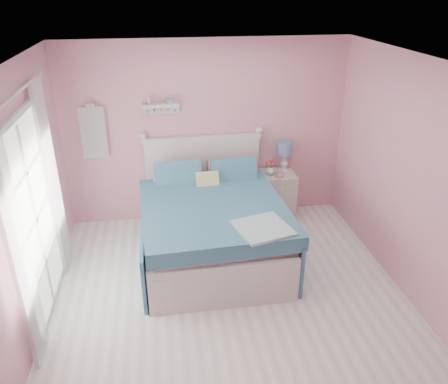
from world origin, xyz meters
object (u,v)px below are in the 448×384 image
object	(u,v)px
bed	(212,225)
vase	(270,169)
nightstand	(277,195)
teacup	(279,175)
table_lamp	(285,150)

from	to	relation	value
bed	vase	bearing A→B (deg)	37.78
nightstand	vase	size ratio (longest dim) A/B	4.78
vase	teacup	xyz separation A→B (m)	(0.10, -0.12, -0.04)
nightstand	vase	bearing A→B (deg)	-173.45
table_lamp	teacup	xyz separation A→B (m)	(-0.14, -0.25, -0.27)
nightstand	table_lamp	size ratio (longest dim) A/B	1.62
nightstand	teacup	world-z (taller)	teacup
teacup	bed	bearing A→B (deg)	-146.41
bed	table_lamp	size ratio (longest dim) A/B	5.05
bed	nightstand	size ratio (longest dim) A/B	3.11
bed	vase	world-z (taller)	bed
table_lamp	vase	xyz separation A→B (m)	(-0.24, -0.13, -0.23)
table_lamp	teacup	distance (m)	0.39
teacup	vase	bearing A→B (deg)	131.72
vase	nightstand	bearing A→B (deg)	6.55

